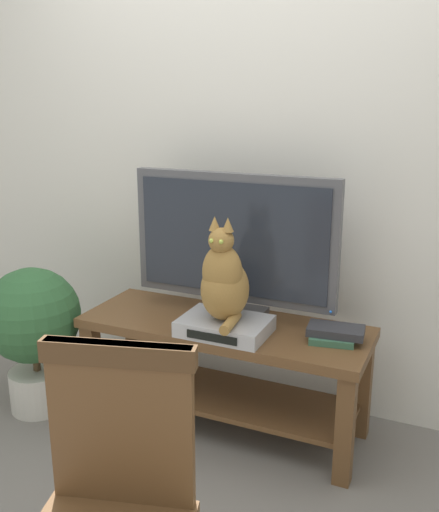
# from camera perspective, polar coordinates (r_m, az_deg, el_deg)

# --- Properties ---
(ground_plane) EXTENTS (12.00, 12.00, 0.00)m
(ground_plane) POSITION_cam_1_polar(r_m,az_deg,el_deg) (2.50, -5.02, -22.10)
(ground_plane) COLOR slate
(back_wall) EXTENTS (7.00, 0.12, 2.80)m
(back_wall) POSITION_cam_1_polar(r_m,az_deg,el_deg) (2.85, 3.93, 13.04)
(back_wall) COLOR silver
(back_wall) RESTS_ON ground
(tv_stand) EXTENTS (1.32, 0.48, 0.53)m
(tv_stand) POSITION_cam_1_polar(r_m,az_deg,el_deg) (2.70, 0.44, -9.71)
(tv_stand) COLOR brown
(tv_stand) RESTS_ON ground
(tv) EXTENTS (0.97, 0.20, 0.67)m
(tv) POSITION_cam_1_polar(r_m,az_deg,el_deg) (2.62, 1.38, 1.40)
(tv) COLOR #4C4C51
(tv) RESTS_ON tv_stand
(media_box) EXTENTS (0.38, 0.27, 0.07)m
(media_box) POSITION_cam_1_polar(r_m,az_deg,el_deg) (2.52, 0.53, -6.97)
(media_box) COLOR #ADADB2
(media_box) RESTS_ON tv_stand
(cat) EXTENTS (0.20, 0.29, 0.46)m
(cat) POSITION_cam_1_polar(r_m,az_deg,el_deg) (2.43, 0.45, -2.52)
(cat) COLOR olive
(cat) RESTS_ON media_box
(wooden_chair) EXTENTS (0.50, 0.51, 0.92)m
(wooden_chair) POSITION_cam_1_polar(r_m,az_deg,el_deg) (1.61, -10.69, -22.91)
(wooden_chair) COLOR brown
(wooden_chair) RESTS_ON ground
(book_stack) EXTENTS (0.25, 0.19, 0.06)m
(book_stack) POSITION_cam_1_polar(r_m,az_deg,el_deg) (2.50, 11.30, -7.55)
(book_stack) COLOR #38664C
(book_stack) RESTS_ON tv_stand
(potted_plant) EXTENTS (0.47, 0.47, 0.73)m
(potted_plant) POSITION_cam_1_polar(r_m,az_deg,el_deg) (2.97, -18.00, -6.66)
(potted_plant) COLOR beige
(potted_plant) RESTS_ON ground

